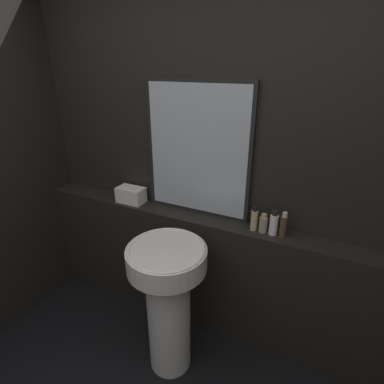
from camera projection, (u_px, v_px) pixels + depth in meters
name	position (u px, v px, depth m)	size (l,w,h in m)	color
wall_back	(211.00, 170.00, 2.05)	(8.00, 0.06, 2.50)	black
vanity_counter	(202.00, 273.00, 2.26)	(2.67, 0.18, 0.94)	black
pedestal_sink	(168.00, 297.00, 1.88)	(0.48, 0.48, 0.95)	silver
mirror	(197.00, 151.00, 1.99)	(0.75, 0.03, 0.91)	black
towel_stack	(131.00, 195.00, 2.30)	(0.21, 0.13, 0.12)	white
shampoo_bottle	(254.00, 219.00, 1.90)	(0.04, 0.04, 0.16)	#C6B284
conditioner_bottle	(263.00, 224.00, 1.89)	(0.05, 0.05, 0.13)	gray
lotion_bottle	(274.00, 224.00, 1.86)	(0.05, 0.05, 0.16)	white
body_wash_bottle	(283.00, 225.00, 1.83)	(0.04, 0.04, 0.17)	#4C3823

